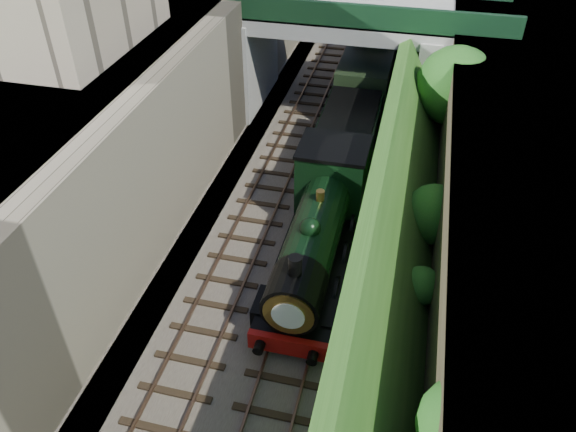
{
  "coord_description": "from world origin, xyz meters",
  "views": [
    {
      "loc": [
        4.06,
        -6.18,
        15.74
      ],
      "look_at": [
        0.0,
        10.39,
        2.42
      ],
      "focal_mm": 35.0,
      "sensor_mm": 36.0,
      "label": 1
    }
  ],
  "objects_px": {
    "road_bridge": "(363,47)",
    "locomotive": "(318,231)",
    "tree": "(457,88)",
    "tender": "(347,143)"
  },
  "relations": [
    {
      "from": "road_bridge",
      "to": "tender",
      "type": "relative_size",
      "value": 2.67
    },
    {
      "from": "road_bridge",
      "to": "tender",
      "type": "bearing_deg",
      "value": -87.66
    },
    {
      "from": "locomotive",
      "to": "tree",
      "type": "bearing_deg",
      "value": 60.38
    },
    {
      "from": "tree",
      "to": "tender",
      "type": "height_order",
      "value": "tree"
    },
    {
      "from": "tree",
      "to": "locomotive",
      "type": "relative_size",
      "value": 0.65
    },
    {
      "from": "road_bridge",
      "to": "locomotive",
      "type": "bearing_deg",
      "value": -88.92
    },
    {
      "from": "road_bridge",
      "to": "tender",
      "type": "distance_m",
      "value": 6.72
    },
    {
      "from": "road_bridge",
      "to": "tree",
      "type": "distance_m",
      "value": 7.3
    },
    {
      "from": "road_bridge",
      "to": "locomotive",
      "type": "height_order",
      "value": "road_bridge"
    },
    {
      "from": "road_bridge",
      "to": "locomotive",
      "type": "relative_size",
      "value": 1.56
    }
  ]
}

